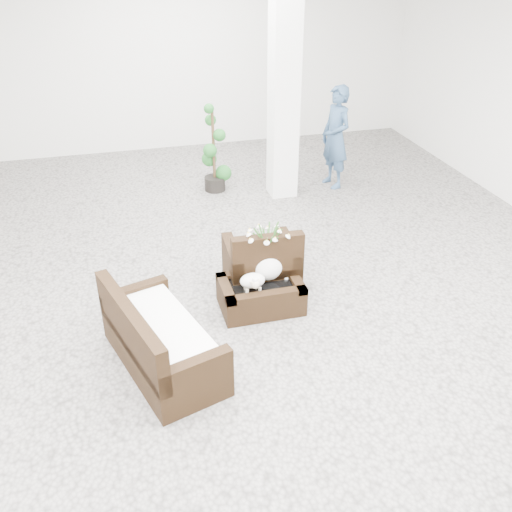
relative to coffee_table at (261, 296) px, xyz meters
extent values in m
plane|color=gray|center=(-0.03, 0.19, -0.16)|extent=(11.00, 11.00, 0.00)
cube|color=white|center=(1.17, 2.99, 1.59)|extent=(0.40, 0.40, 3.50)
cube|color=black|center=(0.00, 0.00, 0.00)|extent=(0.90, 0.60, 0.31)
ellipsoid|color=white|center=(-0.12, -0.10, 0.26)|extent=(0.28, 0.23, 0.21)
cylinder|color=white|center=(0.30, 0.02, 0.17)|extent=(0.04, 0.04, 0.03)
cube|color=black|center=(0.11, 0.40, 0.27)|extent=(0.84, 0.81, 0.86)
cube|color=black|center=(-1.16, -0.69, 0.24)|extent=(1.12, 1.63, 0.79)
imported|color=#314E6E|center=(2.09, 3.09, 0.67)|extent=(0.52, 0.67, 1.64)
camera|label=1|loc=(-1.41, -5.06, 3.55)|focal=39.74mm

